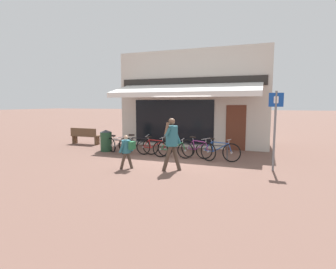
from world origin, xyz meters
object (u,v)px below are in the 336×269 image
litter_bin (106,140)px  park_bench (85,136)px  pedestrian_child (127,148)px  bicycle_black (138,145)px  bicycle_red (154,147)px  parking_sign (275,123)px  bicycle_silver (117,146)px  pedestrian_adult (172,139)px  bicycle_purple (198,149)px  bicycle_green (173,149)px  bicycle_blue (217,151)px

litter_bin → park_bench: size_ratio=0.61×
pedestrian_child → park_bench: pedestrian_child is taller
litter_bin → bicycle_black: bearing=-5.7°
bicycle_red → parking_sign: bearing=-8.5°
bicycle_silver → bicycle_red: (1.65, 0.18, 0.01)m
pedestrian_child → litter_bin: 3.56m
bicycle_silver → park_bench: (-3.04, 1.73, 0.11)m
pedestrian_adult → pedestrian_child: (-1.48, -0.29, -0.35)m
bicycle_silver → bicycle_purple: size_ratio=0.94×
park_bench → bicycle_green: bearing=-17.2°
pedestrian_adult → litter_bin: 4.60m
bicycle_purple → parking_sign: 3.11m
bicycle_purple → park_bench: bearing=-167.2°
bicycle_green → litter_bin: (-3.35, 0.37, 0.13)m
bicycle_purple → bicycle_red: bearing=-155.0°
bicycle_silver → park_bench: park_bench is taller
bicycle_silver → bicycle_blue: (4.31, 0.15, 0.03)m
bicycle_silver → bicycle_purple: 3.54m
litter_bin → park_bench: litter_bin is taller
bicycle_black → litter_bin: litter_bin is taller
bicycle_silver → bicycle_red: 1.66m
bicycle_silver → bicycle_green: (2.55, -0.01, 0.00)m
bicycle_red → pedestrian_child: size_ratio=1.48×
bicycle_purple → bicycle_green: bearing=-145.3°
bicycle_green → bicycle_black: bearing=169.4°
bicycle_silver → park_bench: bearing=178.0°
bicycle_black → bicycle_green: size_ratio=1.09×
bicycle_silver → parking_sign: bearing=20.8°
bicycle_black → pedestrian_adult: (2.26, -2.07, 0.66)m
bicycle_red → litter_bin: (-2.45, 0.18, 0.13)m
bicycle_blue → parking_sign: (1.97, -0.90, 1.19)m
bicycle_silver → park_bench: 3.49m
bicycle_green → litter_bin: 3.37m
bicycle_blue → parking_sign: parking_sign is taller
park_bench → pedestrian_adult: bearing=-30.1°
bicycle_red → bicycle_green: (0.90, -0.19, -0.00)m
bicycle_green → pedestrian_adult: 2.10m
bicycle_red → pedestrian_child: (0.05, -2.36, 0.33)m
pedestrian_child → park_bench: (-4.73, 3.90, -0.23)m
bicycle_purple → park_bench: (-6.57, 1.59, 0.07)m
bicycle_red → bicycle_purple: size_ratio=1.05×
litter_bin → bicycle_green: bearing=-6.2°
bicycle_silver → bicycle_red: size_ratio=0.89×
bicycle_green → bicycle_red: bearing=164.3°
bicycle_purple → bicycle_blue: 0.77m
bicycle_black → bicycle_purple: 2.63m
park_bench → bicycle_blue: bearing=-12.0°
pedestrian_child → litter_bin: pedestrian_child is taller
park_bench → pedestrian_child: bearing=-39.4°
parking_sign → park_bench: (-9.31, 2.47, -1.10)m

